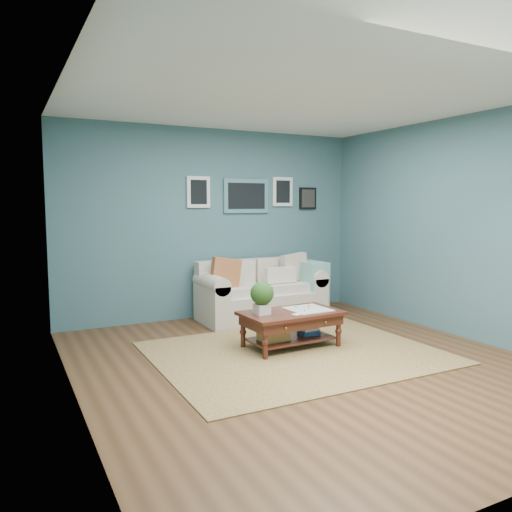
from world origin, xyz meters
TOP-DOWN VIEW (x-y plane):
  - room_shell at (0.01, 0.06)m, footprint 5.00×5.02m
  - area_rug at (0.06, 0.36)m, footprint 3.00×2.40m
  - loveseat at (0.58, 2.02)m, footprint 1.81×0.82m
  - coffee_table at (0.08, 0.57)m, footprint 1.14×0.69m

SIDE VIEW (x-z plane):
  - area_rug at x=0.06m, z-range 0.00..0.01m
  - coffee_table at x=0.08m, z-range -0.04..0.74m
  - loveseat at x=0.58m, z-range -0.09..0.84m
  - room_shell at x=0.01m, z-range 0.01..2.71m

